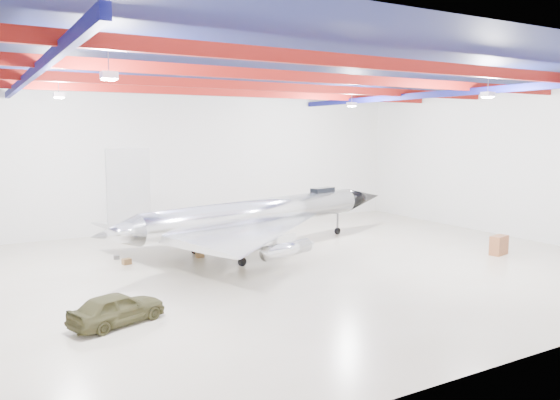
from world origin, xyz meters
TOP-DOWN VIEW (x-y plane):
  - floor at (0.00, 0.00)m, footprint 40.00×40.00m
  - wall_back at (0.00, 15.00)m, footprint 40.00×0.00m
  - wall_right at (20.00, 0.00)m, footprint 0.00×30.00m
  - ceiling at (0.00, 0.00)m, footprint 40.00×40.00m
  - ceiling_structure at (0.00, 0.00)m, footprint 39.50×29.50m
  - jet_aircraft at (1.60, 4.52)m, footprint 24.59×17.66m
  - jeep at (-9.74, -4.72)m, footprint 4.19×2.76m
  - desk at (14.13, -3.98)m, footprint 1.44×0.94m
  - crate_ply at (-6.86, 5.16)m, footprint 0.55×0.48m
  - toolbox_red at (0.00, 6.62)m, footprint 0.54×0.47m
  - engine_drum at (0.40, 4.84)m, footprint 0.56×0.56m
  - crate_small at (-7.07, 6.74)m, footprint 0.35×0.29m
  - tool_chest at (3.44, 6.24)m, footprint 0.53×0.53m
  - oil_barrel at (-2.49, 4.68)m, footprint 0.51×0.42m
  - spares_box at (4.01, 7.41)m, footprint 0.46×0.46m

SIDE VIEW (x-z plane):
  - floor at x=0.00m, z-range 0.00..0.00m
  - crate_small at x=-7.07m, z-range 0.00..0.23m
  - toolbox_red at x=0.00m, z-range 0.00..0.32m
  - oil_barrel at x=-2.49m, z-range 0.00..0.33m
  - crate_ply at x=-6.86m, z-range 0.00..0.34m
  - spares_box at x=4.01m, z-range 0.00..0.36m
  - tool_chest at x=3.44m, z-range 0.00..0.38m
  - engine_drum at x=0.40m, z-range 0.00..0.39m
  - desk at x=14.13m, z-range 0.00..1.21m
  - jeep at x=-9.74m, z-range 0.00..1.33m
  - jet_aircraft at x=1.60m, z-range -1.18..5.67m
  - wall_back at x=0.00m, z-range -14.50..25.50m
  - wall_right at x=20.00m, z-range -9.50..20.50m
  - ceiling_structure at x=0.00m, z-range 9.79..10.86m
  - ceiling at x=0.00m, z-range 11.00..11.00m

